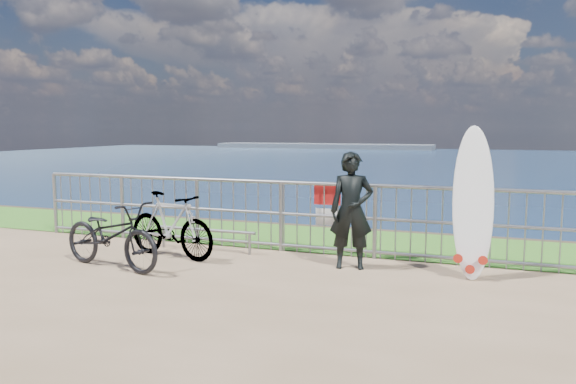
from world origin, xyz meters
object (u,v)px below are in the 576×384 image
at_px(bicycle_near, 111,235).
at_px(bicycle_far, 171,225).
at_px(surfer, 351,210).
at_px(surfboard, 473,208).

distance_m(bicycle_near, bicycle_far, 0.95).
height_order(surfer, surfboard, surfboard).
xyz_separation_m(surfer, bicycle_near, (-3.13, -1.17, -0.34)).
xyz_separation_m(bicycle_near, bicycle_far, (0.43, 0.85, 0.02)).
bearing_deg(surfer, bicycle_far, 172.93).
relative_size(surfboard, bicycle_near, 1.11).
xyz_separation_m(surfboard, bicycle_far, (-4.29, -0.41, -0.42)).
bearing_deg(surfboard, bicycle_near, -165.07).
bearing_deg(surfer, bicycle_near, -173.39).
bearing_deg(bicycle_far, surfer, -70.49).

